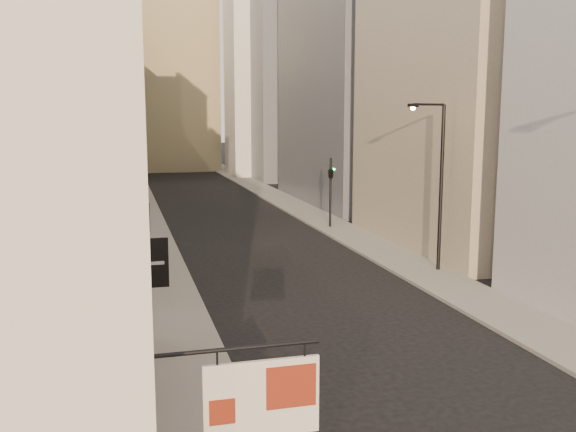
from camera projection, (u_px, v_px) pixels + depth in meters
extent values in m
cube|color=gray|center=(139.00, 201.00, 58.93)|extent=(3.00, 140.00, 0.15)
cube|color=gray|center=(276.00, 197.00, 62.24)|extent=(3.00, 140.00, 0.15)
cylinder|color=black|center=(232.00, 349.00, 8.45)|extent=(2.40, 0.06, 0.06)
cube|color=beige|center=(262.00, 399.00, 8.66)|extent=(1.60, 0.06, 1.10)
cube|color=maroon|center=(291.00, 385.00, 8.74)|extent=(0.70, 0.10, 0.60)
cube|color=maroon|center=(222.00, 411.00, 8.54)|extent=(0.35, 0.10, 0.35)
cube|color=black|center=(155.00, 263.00, 19.05)|extent=(0.80, 0.08, 1.50)
cube|color=black|center=(142.00, 218.00, 28.62)|extent=(0.70, 0.08, 1.30)
cube|color=gray|center=(29.00, 114.00, 28.62)|extent=(8.00, 12.00, 16.00)
cube|color=#A4A5AA|center=(57.00, 84.00, 43.57)|extent=(8.00, 16.00, 20.00)
cube|color=#9D8D65|center=(75.00, 109.00, 60.99)|extent=(8.00, 18.00, 17.00)
cube|color=gray|center=(83.00, 82.00, 79.53)|extent=(8.00, 20.00, 24.00)
cube|color=gray|center=(465.00, 80.00, 38.22)|extent=(8.00, 16.00, 20.00)
cube|color=gray|center=(349.00, 57.00, 56.84)|extent=(8.00, 20.00, 26.00)
cube|color=#9D8D65|center=(165.00, 73.00, 93.47)|extent=(14.00, 14.00, 28.00)
cube|color=silver|center=(259.00, 44.00, 82.43)|extent=(8.00, 8.00, 34.00)
cylinder|color=black|center=(441.00, 190.00, 32.08)|extent=(0.19, 0.19, 8.44)
cylinder|color=black|center=(429.00, 104.00, 31.01)|extent=(1.86, 0.48, 0.11)
cube|color=black|center=(413.00, 105.00, 30.61)|extent=(0.55, 0.30, 0.17)
sphere|color=#FF913F|center=(413.00, 108.00, 30.63)|extent=(0.23, 0.23, 0.23)
cylinder|color=black|center=(140.00, 202.00, 40.48)|extent=(0.16, 0.16, 5.00)
imported|color=black|center=(139.00, 175.00, 40.22)|extent=(0.49, 0.49, 1.34)
sphere|color=#19E533|center=(135.00, 175.00, 40.15)|extent=(0.16, 0.16, 0.16)
cylinder|color=black|center=(330.00, 193.00, 44.85)|extent=(0.16, 0.16, 5.00)
imported|color=black|center=(331.00, 169.00, 44.58)|extent=(0.66, 0.66, 1.35)
sphere|color=#19E533|center=(334.00, 169.00, 44.64)|extent=(0.16, 0.16, 0.16)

